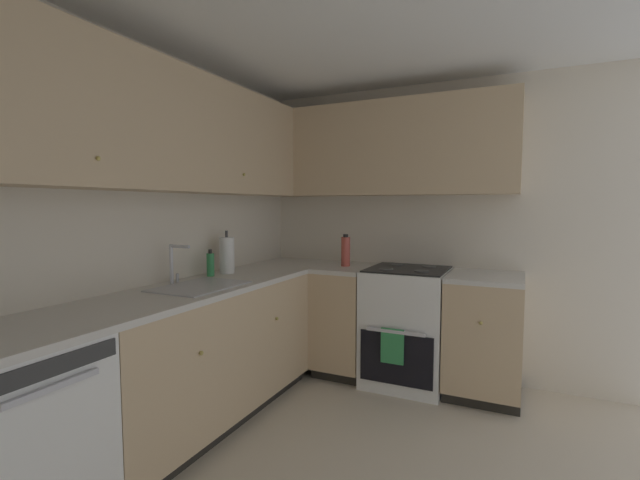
{
  "coord_description": "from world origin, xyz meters",
  "views": [
    {
      "loc": [
        -1.75,
        -0.68,
        1.42
      ],
      "look_at": [
        1.0,
        0.63,
        1.18
      ],
      "focal_mm": 24.37,
      "sensor_mm": 36.0,
      "label": 1
    }
  ],
  "objects_px": {
    "dishwasher": "(7,450)",
    "soap_bottle": "(210,264)",
    "oven_range": "(407,325)",
    "oil_bottle": "(346,251)",
    "paper_towel_roll": "(227,255)"
  },
  "relations": [
    {
      "from": "dishwasher",
      "to": "soap_bottle",
      "type": "distance_m",
      "value": 1.6
    },
    {
      "from": "oven_range",
      "to": "oil_bottle",
      "type": "bearing_deg",
      "value": 92.01
    },
    {
      "from": "oven_range",
      "to": "dishwasher",
      "type": "bearing_deg",
      "value": 156.85
    },
    {
      "from": "paper_towel_roll",
      "to": "oven_range",
      "type": "bearing_deg",
      "value": -57.72
    },
    {
      "from": "dishwasher",
      "to": "paper_towel_roll",
      "type": "xyz_separation_m",
      "value": [
        1.65,
        0.16,
        0.61
      ]
    },
    {
      "from": "oven_range",
      "to": "oil_bottle",
      "type": "xyz_separation_m",
      "value": [
        -0.02,
        0.52,
        0.57
      ]
    },
    {
      "from": "dishwasher",
      "to": "paper_towel_roll",
      "type": "bearing_deg",
      "value": 5.55
    },
    {
      "from": "dishwasher",
      "to": "oven_range",
      "type": "relative_size",
      "value": 0.83
    },
    {
      "from": "soap_bottle",
      "to": "paper_towel_roll",
      "type": "xyz_separation_m",
      "value": [
        0.17,
        -0.02,
        0.05
      ]
    },
    {
      "from": "soap_bottle",
      "to": "oil_bottle",
      "type": "distance_m",
      "value": 1.13
    },
    {
      "from": "soap_bottle",
      "to": "oven_range",
      "type": "bearing_deg",
      "value": -52.82
    },
    {
      "from": "oven_range",
      "to": "soap_bottle",
      "type": "distance_m",
      "value": 1.61
    },
    {
      "from": "oil_bottle",
      "to": "paper_towel_roll",
      "type": "bearing_deg",
      "value": 137.8
    },
    {
      "from": "dishwasher",
      "to": "soap_bottle",
      "type": "xyz_separation_m",
      "value": [
        1.49,
        0.18,
        0.56
      ]
    },
    {
      "from": "dishwasher",
      "to": "oil_bottle",
      "type": "relative_size",
      "value": 3.28
    }
  ]
}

